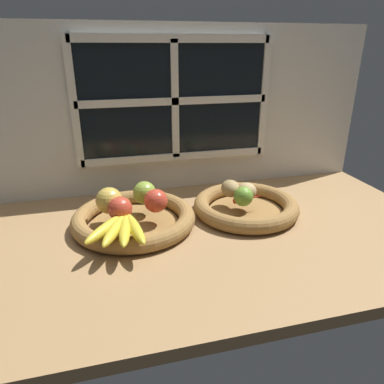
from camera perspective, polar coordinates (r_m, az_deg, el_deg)
name	(u,v)px	position (r cm, az deg, el deg)	size (l,w,h in cm)	color
ground_plane	(196,226)	(105.96, 0.67, -5.50)	(140.00, 90.00, 3.00)	#9E774C
back_wall	(174,110)	(124.28, -2.94, 13.02)	(140.00, 4.60, 55.00)	silver
fruit_bowl_left	(134,219)	(103.47, -9.25, -4.25)	(35.11, 35.11, 4.71)	olive
fruit_bowl_right	(246,206)	(111.11, 8.59, -2.27)	(32.20, 32.20, 4.71)	olive
apple_red_front	(120,209)	(96.54, -11.42, -2.62)	(6.54, 6.54, 6.54)	#CC422D
apple_red_right	(156,201)	(99.42, -5.78, -1.47)	(6.67, 6.67, 6.67)	#CC422D
apple_golden_left	(109,201)	(100.99, -13.09, -1.34)	(7.43, 7.43, 7.43)	gold
apple_green_back	(145,193)	(105.43, -7.59, -0.10)	(6.75, 6.75, 6.75)	#8CAD3D
banana_bunch_front	(121,228)	(90.57, -11.32, -5.65)	(15.65, 18.51, 2.90)	yellow
potato_oblong	(231,188)	(110.35, 6.20, 0.57)	(7.27, 5.72, 5.17)	#A38451
potato_large	(247,191)	(109.10, 8.75, 0.16)	(6.04, 5.75, 5.13)	tan
lime_near	(243,196)	(104.25, 8.21, -0.71)	(5.73, 5.73, 5.73)	#6B9E33
chili_pepper	(249,198)	(108.48, 9.05, -1.00)	(1.63, 1.63, 10.20)	red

